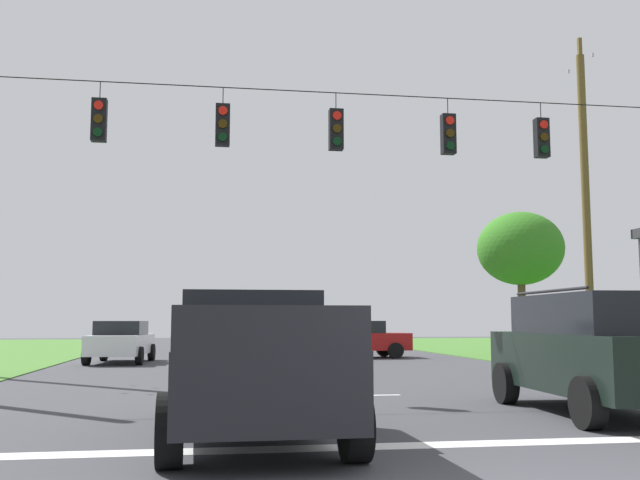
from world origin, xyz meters
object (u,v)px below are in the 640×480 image
object	(u,v)px
suv_black	(597,350)
distant_car_crossing_white	(121,341)
distant_car_oncoming	(356,339)
pickup_truck	(251,364)
utility_pole_mid_right	(586,202)
overhead_signal_span	(339,205)
tree_roadside_left	(520,249)
distant_car_far_parked	(588,343)

from	to	relation	value
suv_black	distant_car_crossing_white	distance (m)	18.81
suv_black	distant_car_oncoming	bearing A→B (deg)	90.94
pickup_truck	distant_car_crossing_white	bearing A→B (deg)	101.78
suv_black	utility_pole_mid_right	size ratio (longest dim) A/B	0.44
overhead_signal_span	distant_car_oncoming	distance (m)	14.49
suv_black	overhead_signal_span	bearing A→B (deg)	126.85
overhead_signal_span	utility_pole_mid_right	bearing A→B (deg)	32.75
overhead_signal_span	distant_car_oncoming	size ratio (longest dim) A/B	4.09
overhead_signal_span	distant_car_crossing_white	world-z (taller)	overhead_signal_span
suv_black	tree_roadside_left	distance (m)	20.42
overhead_signal_span	pickup_truck	world-z (taller)	overhead_signal_span
suv_black	distant_car_crossing_white	size ratio (longest dim) A/B	1.11
distant_car_crossing_white	suv_black	bearing A→B (deg)	-59.55
distant_car_far_parked	suv_black	bearing A→B (deg)	-118.23
distant_car_crossing_white	tree_roadside_left	bearing A→B (deg)	8.73
overhead_signal_span	pickup_truck	bearing A→B (deg)	-110.76
overhead_signal_span	distant_car_oncoming	xyz separation A→B (m)	(3.21, 13.73, -3.37)
distant_car_crossing_white	distant_car_oncoming	xyz separation A→B (m)	(9.23, 2.20, 0.00)
distant_car_oncoming	utility_pole_mid_right	distance (m)	10.90
pickup_truck	distant_car_oncoming	distance (m)	20.64
overhead_signal_span	tree_roadside_left	distance (m)	17.69
distant_car_crossing_white	distant_car_far_parked	size ratio (longest dim) A/B	1.02
distant_car_oncoming	tree_roadside_left	bearing A→B (deg)	2.81
distant_car_oncoming	pickup_truck	bearing A→B (deg)	-105.57
distant_car_crossing_white	tree_roadside_left	world-z (taller)	tree_roadside_left
pickup_truck	distant_car_oncoming	bearing A→B (deg)	74.43
distant_car_crossing_white	distant_car_oncoming	distance (m)	9.48
distant_car_crossing_white	distant_car_oncoming	size ratio (longest dim) A/B	1.01
suv_black	distant_car_far_parked	world-z (taller)	suv_black
distant_car_crossing_white	utility_pole_mid_right	xyz separation A→B (m)	(15.41, -5.49, 4.63)
pickup_truck	utility_pole_mid_right	world-z (taller)	utility_pole_mid_right
suv_black	utility_pole_mid_right	world-z (taller)	utility_pole_mid_right
pickup_truck	tree_roadside_left	distance (m)	24.35
suv_black	utility_pole_mid_right	bearing A→B (deg)	61.25
overhead_signal_span	utility_pole_mid_right	xyz separation A→B (m)	(9.39, 6.04, 1.26)
overhead_signal_span	distant_car_crossing_white	distance (m)	13.43
utility_pole_mid_right	pickup_truck	bearing A→B (deg)	-133.88
utility_pole_mid_right	tree_roadside_left	size ratio (longest dim) A/B	1.75
overhead_signal_span	suv_black	size ratio (longest dim) A/B	3.65
utility_pole_mid_right	distant_car_oncoming	bearing A→B (deg)	128.82
overhead_signal_span	tree_roadside_left	bearing A→B (deg)	52.84
distant_car_far_parked	tree_roadside_left	distance (m)	8.50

